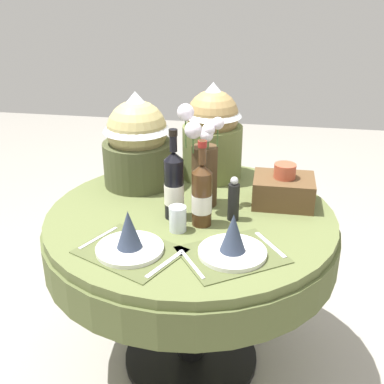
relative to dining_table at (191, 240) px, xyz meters
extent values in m
plane|color=#9E998E|center=(0.00, 0.00, -0.65)|extent=(8.00, 8.00, 0.00)
cylinder|color=#5B6638|center=(0.00, 0.00, 0.11)|extent=(1.18, 1.18, 0.04)
cylinder|color=#545D33|center=(0.00, 0.00, 0.02)|extent=(1.21, 1.21, 0.15)
cylinder|color=black|center=(0.00, 0.00, -0.26)|extent=(0.12, 0.12, 0.71)
cylinder|color=black|center=(0.00, 0.00, -0.63)|extent=(0.62, 0.62, 0.03)
cube|color=#4E562F|center=(-0.16, -0.34, 0.13)|extent=(0.42, 0.38, 0.00)
cylinder|color=white|center=(-0.16, -0.34, 0.14)|extent=(0.24, 0.24, 0.02)
cone|color=#2D384C|center=(-0.16, -0.34, 0.22)|extent=(0.09, 0.09, 0.14)
cube|color=silver|center=(-0.30, -0.27, 0.14)|extent=(0.09, 0.18, 0.00)
cube|color=silver|center=(-0.02, -0.40, 0.14)|extent=(0.10, 0.18, 0.00)
cube|color=#4E562F|center=(0.20, -0.30, 0.13)|extent=(0.43, 0.40, 0.00)
cylinder|color=white|center=(0.20, -0.30, 0.14)|extent=(0.24, 0.24, 0.02)
cone|color=#2D384C|center=(0.20, -0.30, 0.22)|extent=(0.09, 0.09, 0.14)
cube|color=silver|center=(0.07, -0.38, 0.14)|extent=(0.12, 0.16, 0.00)
cube|color=silver|center=(0.33, -0.21, 0.14)|extent=(0.12, 0.17, 0.00)
cylinder|color=#47331E|center=(0.04, 0.09, 0.26)|extent=(0.11, 0.11, 0.26)
sphere|color=silver|center=(0.09, 0.10, 0.49)|extent=(0.05, 0.05, 0.05)
cylinder|color=#4C7038|center=(0.09, 0.10, 0.43)|extent=(0.01, 0.01, 0.08)
sphere|color=silver|center=(0.01, 0.01, 0.48)|extent=(0.07, 0.07, 0.07)
cylinder|color=#4C7038|center=(0.01, 0.01, 0.42)|extent=(0.01, 0.01, 0.07)
sphere|color=silver|center=(-0.03, 0.07, 0.54)|extent=(0.07, 0.07, 0.07)
cylinder|color=#4C7038|center=(-0.03, 0.07, 0.45)|extent=(0.01, 0.01, 0.12)
sphere|color=silver|center=(0.06, 0.07, 0.47)|extent=(0.05, 0.05, 0.05)
cylinder|color=#4C7038|center=(0.06, 0.07, 0.42)|extent=(0.01, 0.01, 0.06)
sphere|color=silver|center=(0.05, 0.06, 0.45)|extent=(0.05, 0.05, 0.05)
cylinder|color=#4C7038|center=(0.05, 0.06, 0.41)|extent=(0.01, 0.01, 0.04)
cylinder|color=black|center=(-0.06, -0.05, 0.25)|extent=(0.08, 0.08, 0.25)
cylinder|color=silver|center=(-0.06, -0.05, 0.23)|extent=(0.08, 0.08, 0.08)
cone|color=black|center=(-0.06, -0.05, 0.39)|extent=(0.08, 0.08, 0.03)
cylinder|color=black|center=(-0.06, -0.05, 0.46)|extent=(0.03, 0.03, 0.09)
cylinder|color=black|center=(-0.06, -0.05, 0.49)|extent=(0.03, 0.03, 0.02)
cylinder|color=#422814|center=(0.06, -0.09, 0.24)|extent=(0.08, 0.08, 0.22)
cylinder|color=silver|center=(0.06, -0.09, 0.22)|extent=(0.08, 0.08, 0.07)
cone|color=#422814|center=(0.06, -0.09, 0.37)|extent=(0.08, 0.08, 0.03)
cylinder|color=#422814|center=(0.06, -0.09, 0.43)|extent=(0.03, 0.03, 0.09)
cylinder|color=maroon|center=(0.06, -0.09, 0.46)|extent=(0.03, 0.03, 0.02)
cylinder|color=silver|center=(-0.02, -0.15, 0.18)|extent=(0.07, 0.07, 0.10)
cylinder|color=black|center=(0.18, -0.03, 0.21)|extent=(0.05, 0.05, 0.15)
sphere|color=#B7B7BC|center=(0.18, -0.03, 0.30)|extent=(0.03, 0.03, 0.03)
cylinder|color=#474C2D|center=(-0.29, 0.26, 0.23)|extent=(0.32, 0.32, 0.20)
sphere|color=tan|center=(-0.29, 0.26, 0.39)|extent=(0.27, 0.27, 0.27)
cone|color=silver|center=(-0.29, 0.26, 0.48)|extent=(0.30, 0.30, 0.18)
cylinder|color=olive|center=(0.03, 0.41, 0.26)|extent=(0.28, 0.28, 0.25)
sphere|color=#9E7F4C|center=(0.03, 0.41, 0.43)|extent=(0.24, 0.24, 0.24)
cone|color=silver|center=(0.03, 0.41, 0.51)|extent=(0.27, 0.27, 0.16)
cube|color=brown|center=(0.37, 0.15, 0.19)|extent=(0.25, 0.20, 0.12)
cylinder|color=#B24C33|center=(0.37, 0.15, 0.28)|extent=(0.09, 0.09, 0.06)
camera|label=1|loc=(0.30, -1.73, 1.02)|focal=44.76mm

